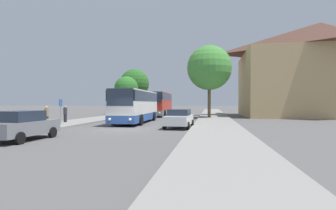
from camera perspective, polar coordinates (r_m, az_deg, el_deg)
The scene contains 14 objects.
ground_plane at distance 20.33m, azimuth -9.50°, elevation -5.31°, with size 300.00×300.00×0.00m, color #565454.
sidewalk_left at distance 23.51m, azimuth -25.94°, elevation -4.38°, with size 4.00×120.00×0.15m, color gray.
sidewalk_right at distance 19.28m, azimuth 10.72°, elevation -5.41°, with size 4.00×120.00×0.15m, color gray.
building_right_background at distance 44.99m, azimuth 30.24°, elevation 6.69°, with size 21.98×14.48×13.90m.
bus_front at distance 27.07m, azimuth -6.99°, elevation -0.15°, with size 3.00×10.71×3.27m.
bus_middle at distance 40.29m, azimuth -1.82°, elevation 0.29°, with size 2.92×10.61×3.56m.
parked_car_left_curb at distance 16.42m, azimuth -29.21°, elevation -3.86°, with size 2.15×4.25×1.62m.
parked_car_right_near at distance 21.20m, azimuth 2.44°, elevation -2.92°, with size 2.20×4.14×1.52m.
bus_stop_sign at distance 25.09m, azimuth -22.33°, elevation -0.68°, with size 0.08×0.45×2.25m.
pedestrian_waiting_near at distance 23.96m, azimuth -24.93°, elevation -2.16°, with size 0.36×0.36×1.62m.
pedestrian_waiting_far at distance 27.56m, azimuth -21.46°, elevation -1.81°, with size 0.36×0.36×1.61m.
tree_left_near at distance 51.89m, azimuth -7.30°, elevation 4.64°, with size 5.69×5.69×8.49m.
tree_left_far at distance 45.95m, azimuth -9.07°, elevation 3.63°, with size 4.11×4.11×6.48m.
tree_right_near at distance 34.86m, azimuth 8.97°, elevation 7.98°, with size 5.80×5.80×9.35m.
Camera 1 is at (6.46, -19.17, 2.07)m, focal length 28.00 mm.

